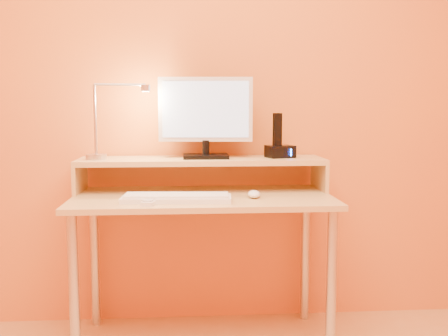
{
  "coord_description": "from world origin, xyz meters",
  "views": [
    {
      "loc": [
        -0.07,
        -1.22,
        1.13
      ],
      "look_at": [
        0.1,
        1.13,
        0.85
      ],
      "focal_mm": 41.79,
      "sensor_mm": 36.0,
      "label": 1
    }
  ],
  "objects": [
    {
      "name": "wall_back",
      "position": [
        0.0,
        1.5,
        1.25
      ],
      "size": [
        3.0,
        0.04,
        2.5
      ],
      "primitive_type": "cube",
      "color": "#C96830",
      "rests_on": "floor"
    },
    {
      "name": "desk_leg_br",
      "position": [
        0.55,
        1.43,
        0.35
      ],
      "size": [
        0.04,
        0.04,
        0.69
      ],
      "primitive_type": "cylinder",
      "color": "#BABBC4",
      "rests_on": "floor"
    },
    {
      "name": "monitor_neck",
      "position": [
        0.02,
        1.33,
        0.93
      ],
      "size": [
        0.04,
        0.04,
        0.07
      ],
      "primitive_type": "cylinder",
      "color": "black",
      "rests_on": "monitor_foot"
    },
    {
      "name": "monitor_panel",
      "position": [
        0.02,
        1.34,
        1.12
      ],
      "size": [
        0.46,
        0.07,
        0.31
      ],
      "primitive_type": "cube",
      "rotation": [
        0.0,
        0.0,
        -0.07
      ],
      "color": "silver",
      "rests_on": "monitor_neck"
    },
    {
      "name": "phone_dock",
      "position": [
        0.39,
        1.33,
        0.91
      ],
      "size": [
        0.15,
        0.13,
        0.06
      ],
      "primitive_type": "cube",
      "rotation": [
        0.0,
        0.0,
        0.25
      ],
      "color": "black",
      "rests_on": "desk_shelf"
    },
    {
      "name": "shelf_riser_right",
      "position": [
        0.59,
        1.33,
        0.79
      ],
      "size": [
        0.02,
        0.3,
        0.14
      ],
      "primitive_type": "cube",
      "color": "tan",
      "rests_on": "desk_lower"
    },
    {
      "name": "monitor_foot",
      "position": [
        0.02,
        1.33,
        0.89
      ],
      "size": [
        0.22,
        0.16,
        0.02
      ],
      "primitive_type": "cube",
      "color": "black",
      "rests_on": "desk_shelf"
    },
    {
      "name": "desk_shelf",
      "position": [
        0.0,
        1.33,
        0.87
      ],
      "size": [
        1.2,
        0.3,
        0.02
      ],
      "primitive_type": "cube",
      "color": "tan",
      "rests_on": "desk_lower"
    },
    {
      "name": "mouse",
      "position": [
        0.23,
        1.1,
        0.74
      ],
      "size": [
        0.06,
        0.1,
        0.03
      ],
      "primitive_type": "ellipsoid",
      "rotation": [
        0.0,
        0.0,
        -0.07
      ],
      "color": "white",
      "rests_on": "desk_lower"
    },
    {
      "name": "lamp_bulb",
      "position": [
        -0.26,
        1.3,
        1.2
      ],
      "size": [
        0.03,
        0.03,
        0.0
      ],
      "primitive_type": "cylinder",
      "color": "#FFEAC6",
      "rests_on": "lamp_head"
    },
    {
      "name": "desk_lower",
      "position": [
        0.0,
        1.18,
        0.71
      ],
      "size": [
        1.2,
        0.6,
        0.02
      ],
      "primitive_type": "cube",
      "color": "tan",
      "rests_on": "floor"
    },
    {
      "name": "desk_leg_fl",
      "position": [
        -0.55,
        0.93,
        0.35
      ],
      "size": [
        0.04,
        0.04,
        0.69
      ],
      "primitive_type": "cylinder",
      "color": "#BABBC4",
      "rests_on": "floor"
    },
    {
      "name": "lamp_post",
      "position": [
        -0.5,
        1.3,
        1.07
      ],
      "size": [
        0.01,
        0.01,
        0.33
      ],
      "primitive_type": "cylinder",
      "color": "#BABBC4",
      "rests_on": "lamp_base"
    },
    {
      "name": "phone_led",
      "position": [
        0.43,
        1.28,
        0.91
      ],
      "size": [
        0.01,
        0.0,
        0.04
      ],
      "primitive_type": "cube",
      "color": "blue",
      "rests_on": "phone_dock"
    },
    {
      "name": "desk_leg_bl",
      "position": [
        -0.55,
        1.43,
        0.35
      ],
      "size": [
        0.04,
        0.04,
        0.69
      ],
      "primitive_type": "cylinder",
      "color": "#BABBC4",
      "rests_on": "floor"
    },
    {
      "name": "phone_handset",
      "position": [
        0.37,
        1.33,
        1.02
      ],
      "size": [
        0.04,
        0.03,
        0.16
      ],
      "primitive_type": "cube",
      "rotation": [
        0.0,
        0.0,
        0.25
      ],
      "color": "black",
      "rests_on": "phone_dock"
    },
    {
      "name": "lamp_head",
      "position": [
        -0.26,
        1.3,
        1.22
      ],
      "size": [
        0.04,
        0.04,
        0.03
      ],
      "primitive_type": "cylinder",
      "color": "#BABBC4",
      "rests_on": "lamp_arm"
    },
    {
      "name": "desk_leg_fr",
      "position": [
        0.55,
        0.93,
        0.35
      ],
      "size": [
        0.04,
        0.04,
        0.69
      ],
      "primitive_type": "cylinder",
      "color": "#BABBC4",
      "rests_on": "floor"
    },
    {
      "name": "monitor_back",
      "position": [
        0.02,
        1.36,
        1.12
      ],
      "size": [
        0.41,
        0.04,
        0.27
      ],
      "primitive_type": "cube",
      "rotation": [
        0.0,
        0.0,
        -0.07
      ],
      "color": "black",
      "rests_on": "monitor_panel"
    },
    {
      "name": "lamp_base",
      "position": [
        -0.5,
        1.3,
        0.89
      ],
      "size": [
        0.1,
        0.1,
        0.02
      ],
      "primitive_type": "cylinder",
      "color": "#BABBC4",
      "rests_on": "desk_shelf"
    },
    {
      "name": "monitor_screen",
      "position": [
        0.02,
        1.32,
        1.12
      ],
      "size": [
        0.42,
        0.03,
        0.27
      ],
      "primitive_type": "cube",
      "rotation": [
        0.0,
        0.0,
        -0.07
      ],
      "color": "#99AED2",
      "rests_on": "monitor_panel"
    },
    {
      "name": "shelf_riser_left",
      "position": [
        -0.59,
        1.33,
        0.79
      ],
      "size": [
        0.02,
        0.3,
        0.14
      ],
      "primitive_type": "cube",
      "color": "tan",
      "rests_on": "desk_lower"
    },
    {
      "name": "lamp_arm",
      "position": [
        -0.38,
        1.3,
        1.24
      ],
      "size": [
        0.24,
        0.01,
        0.01
      ],
      "primitive_type": "cylinder",
      "rotation": [
        0.0,
        1.57,
        0.0
      ],
      "color": "#BABBC4",
      "rests_on": "lamp_post"
    },
    {
      "name": "remote_control",
      "position": [
        -0.22,
        1.01,
        0.73
      ],
      "size": [
        0.09,
        0.19,
        0.02
      ],
      "primitive_type": "cube",
      "rotation": [
        0.0,
        0.0,
        -0.24
      ],
      "color": "silver",
      "rests_on": "desk_lower"
    },
    {
      "name": "keyboard",
      "position": [
        -0.12,
        1.04,
        0.73
      ],
      "size": [
        0.48,
        0.18,
        0.02
      ],
      "primitive_type": "cube",
      "rotation": [
        0.0,
        0.0,
        -0.06
      ],
      "color": "silver",
      "rests_on": "desk_lower"
    }
  ]
}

